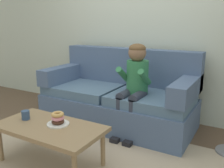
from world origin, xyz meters
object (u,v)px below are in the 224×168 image
(person_child, at_px, (135,81))
(donut, at_px, (58,121))
(couch, at_px, (119,98))
(coffee_table, at_px, (50,130))
(mug, at_px, (26,115))
(toy_controller, at_px, (44,132))

(person_child, relative_size, donut, 9.18)
(couch, bearing_deg, person_child, -33.78)
(coffee_table, relative_size, mug, 11.49)
(coffee_table, distance_m, person_child, 1.13)
(person_child, distance_m, mug, 1.26)
(mug, bearing_deg, donut, 9.16)
(coffee_table, xyz_separation_m, mug, (-0.31, -0.00, 0.09))
(couch, distance_m, toy_controller, 1.05)
(coffee_table, height_order, mug, mug)
(couch, distance_m, coffee_table, 1.22)
(couch, height_order, person_child, person_child)
(donut, bearing_deg, toy_controller, 147.01)
(mug, bearing_deg, couch, 71.81)
(coffee_table, distance_m, donut, 0.11)
(person_child, height_order, mug, person_child)
(person_child, height_order, toy_controller, person_child)
(person_child, relative_size, mug, 12.24)
(mug, height_order, toy_controller, mug)
(coffee_table, height_order, toy_controller, coffee_table)
(person_child, bearing_deg, mug, -125.46)
(coffee_table, relative_size, toy_controller, 4.58)
(donut, xyz_separation_m, mug, (-0.37, -0.06, 0.01))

